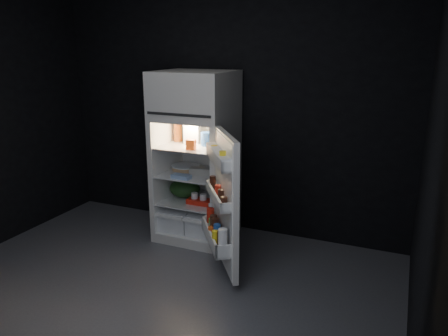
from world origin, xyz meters
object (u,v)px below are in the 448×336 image
at_px(fridge_door, 223,204).
at_px(yogurt_tray, 200,201).
at_px(refrigerator, 197,151).
at_px(milk_jug, 192,132).
at_px(egg_carton, 203,171).

height_order(fridge_door, yogurt_tray, fridge_door).
bearing_deg(refrigerator, yogurt_tray, -55.91).
height_order(refrigerator, milk_jug, refrigerator).
bearing_deg(refrigerator, fridge_door, -48.95).
height_order(fridge_door, milk_jug, fridge_door).
distance_m(refrigerator, yogurt_tray, 0.53).
xyz_separation_m(fridge_door, yogurt_tray, (-0.50, 0.54, -0.23)).
xyz_separation_m(egg_carton, yogurt_tray, (-0.01, -0.07, -0.31)).
relative_size(egg_carton, yogurt_tray, 1.06).
bearing_deg(refrigerator, milk_jug, 149.35).
height_order(milk_jug, yogurt_tray, milk_jug).
relative_size(refrigerator, egg_carton, 6.55).
relative_size(refrigerator, fridge_door, 1.46).
distance_m(fridge_door, milk_jug, 1.10).
bearing_deg(yogurt_tray, egg_carton, 86.53).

